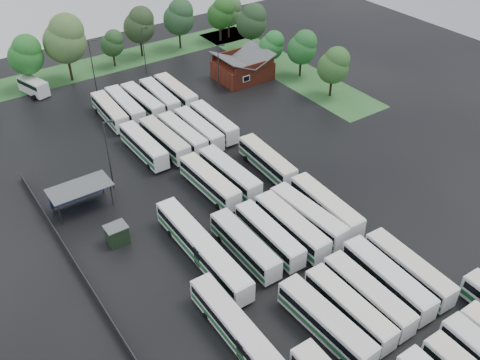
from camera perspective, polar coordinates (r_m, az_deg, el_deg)
ground at (r=66.93m, az=4.49°, el=-7.28°), size 160.00×160.00×0.00m
brick_building at (r=106.86m, az=0.30°, el=11.70°), size 10.07×8.60×5.39m
wash_shed at (r=74.34m, az=-16.80°, el=-0.92°), size 8.20×4.20×3.58m
utility_hut at (r=68.40m, az=-12.99°, el=-5.66°), size 2.70×2.20×2.62m
grass_strip_north at (r=116.65m, az=-15.26°, el=11.59°), size 80.00×10.00×0.01m
grass_strip_east at (r=113.18m, az=4.53°, el=12.00°), size 10.00×50.00×0.01m
west_fence at (r=64.46m, az=-16.12°, el=-10.33°), size 0.10×50.00×1.20m
bus_r1c0 at (r=57.18m, az=9.14°, el=-14.78°), size 3.03×12.23×3.38m
bus_r1c1 at (r=58.98m, az=11.55°, el=-13.23°), size 2.51×11.56×3.22m
bus_r1c2 at (r=60.63m, az=13.47°, el=-11.78°), size 2.65×11.83×3.28m
bus_r1c3 at (r=62.69m, az=15.44°, el=-10.12°), size 3.11×12.31×3.40m
bus_r1c4 at (r=64.64m, az=17.55°, el=-8.99°), size 2.92×11.88×3.28m
bus_r2c0 at (r=64.54m, az=0.51°, el=-6.95°), size 2.64×11.76×3.27m
bus_r2c1 at (r=66.01m, az=3.12°, el=-5.87°), size 2.64×11.60×3.22m
bus_r2c2 at (r=67.29m, az=5.48°, el=-4.93°), size 2.70×12.21×3.39m
bus_r2c3 at (r=69.09m, az=7.24°, el=-3.82°), size 3.12×12.23×3.37m
bus_r2c4 at (r=70.95m, az=9.14°, el=-2.77°), size 3.13×12.35×3.41m
bus_r3c1 at (r=74.55m, az=-3.27°, el=-0.19°), size 2.83×12.05×3.34m
bus_r3c2 at (r=76.03m, az=-1.13°, el=0.71°), size 2.90×12.25×3.39m
bus_r3c4 at (r=78.89m, az=2.91°, el=2.07°), size 3.10×11.97×3.30m
bus_r4c0 at (r=83.63m, az=-10.25°, el=3.64°), size 2.65×11.90×3.30m
bus_r4c1 at (r=84.55m, az=-8.07°, el=4.28°), size 2.89×12.08×3.35m
bus_r4c2 at (r=85.61m, az=-6.18°, el=4.84°), size 2.75×11.79×3.27m
bus_r4c3 at (r=86.81m, az=-4.45°, el=5.43°), size 2.57×11.84×3.29m
bus_r4c4 at (r=88.63m, az=-2.83°, el=6.18°), size 2.68×11.73×3.26m
bus_r5c0 at (r=94.48m, az=-13.71°, el=7.14°), size 2.93×11.68×3.23m
bus_r5c1 at (r=95.50m, az=-12.16°, el=7.73°), size 2.86×12.02×3.33m
bus_r5c2 at (r=96.41m, az=-10.34°, el=8.24°), size 2.87×11.94×3.31m
bus_r5c3 at (r=97.45m, az=-8.57°, el=8.74°), size 2.97×11.94×3.30m
bus_r5c4 at (r=98.82m, az=-6.86°, el=9.30°), size 2.62×11.98×3.33m
artic_bus_west_b at (r=64.12m, az=-4.08°, el=-7.29°), size 2.73×18.33×3.40m
artic_bus_west_c at (r=55.30m, az=0.54°, el=-16.63°), size 2.65×17.48×3.24m
minibus at (r=107.95m, az=-21.18°, el=9.34°), size 4.23×7.08×2.91m
tree_north_1 at (r=108.36m, az=-21.86°, el=12.34°), size 6.39×6.39×10.59m
tree_north_2 at (r=108.60m, az=-18.14°, el=14.18°), size 8.01×8.01×13.27m
tree_north_3 at (r=114.07m, az=-13.43°, el=14.03°), size 4.66×4.65×7.71m
tree_north_4 at (r=117.16m, az=-10.64°, el=15.99°), size 6.47×6.47×10.72m
tree_north_5 at (r=120.14m, az=-6.49°, el=16.93°), size 6.60×6.60×10.93m
tree_north_6 at (r=123.99m, az=-2.03°, el=17.36°), size 5.91×5.90×9.77m
tree_east_0 at (r=99.74m, az=10.02°, el=11.99°), size 5.74×5.74×9.51m
tree_east_1 at (r=106.85m, az=6.71°, el=13.91°), size 5.70×5.70×9.43m
tree_east_2 at (r=109.41m, az=3.42°, el=14.17°), size 4.97×4.95×8.19m
tree_east_3 at (r=117.45m, az=1.32°, el=16.59°), size 6.42×6.42×10.64m
tree_east_4 at (r=125.83m, az=-1.14°, el=17.57°), size 5.74×5.74×9.50m
lamp_post_ne at (r=100.01m, az=-2.26°, el=12.11°), size 1.42×0.28×9.25m
lamp_post_nw at (r=75.03m, az=-13.84°, el=3.03°), size 1.65×0.32×10.73m
lamp_post_back_w at (r=103.30m, az=-15.44°, el=11.95°), size 1.56×0.30×10.11m
lamp_post_back_e at (r=109.15m, az=-10.19°, el=13.73°), size 1.45×0.28×9.39m
puddle_1 at (r=61.76m, az=24.12°, el=-16.17°), size 3.44×3.44×0.01m
puddle_2 at (r=62.12m, az=-2.64°, el=-11.48°), size 5.40×5.40×0.01m
puddle_3 at (r=68.76m, az=5.78°, el=-5.96°), size 5.05×5.05×0.01m
puddle_4 at (r=68.49m, az=23.66°, el=-9.79°), size 2.45×2.45×0.01m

